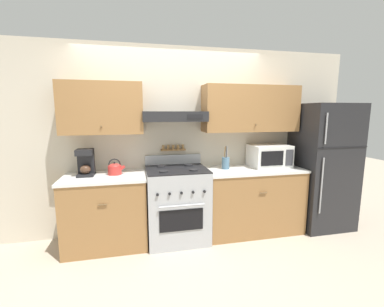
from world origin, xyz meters
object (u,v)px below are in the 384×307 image
(tea_kettle, at_px, (115,168))
(stove_range, at_px, (177,204))
(coffee_maker, at_px, (86,162))
(refrigerator, at_px, (323,166))
(microwave, at_px, (269,156))
(utensil_crock, at_px, (226,163))

(tea_kettle, bearing_deg, stove_range, -6.02)
(tea_kettle, xyz_separation_m, coffee_maker, (-0.34, 0.03, 0.09))
(refrigerator, height_order, coffee_maker, refrigerator)
(stove_range, relative_size, tea_kettle, 5.09)
(stove_range, distance_m, tea_kettle, 0.92)
(stove_range, bearing_deg, refrigerator, -0.50)
(refrigerator, distance_m, microwave, 0.82)
(refrigerator, distance_m, coffee_maker, 3.27)
(refrigerator, relative_size, utensil_crock, 5.70)
(refrigerator, height_order, tea_kettle, refrigerator)
(tea_kettle, distance_m, microwave, 2.12)
(stove_range, xyz_separation_m, refrigerator, (2.15, -0.02, 0.41))
(utensil_crock, bearing_deg, stove_range, -173.32)
(stove_range, height_order, utensil_crock, utensil_crock)
(utensil_crock, bearing_deg, microwave, 1.54)
(stove_range, height_order, coffee_maker, coffee_maker)
(refrigerator, xyz_separation_m, coffee_maker, (-3.26, 0.13, 0.17))
(coffee_maker, bearing_deg, refrigerator, -2.20)
(coffee_maker, bearing_deg, tea_kettle, -4.28)
(refrigerator, bearing_deg, tea_kettle, 178.05)
(stove_range, xyz_separation_m, microwave, (1.35, 0.10, 0.58))
(microwave, height_order, utensil_crock, utensil_crock)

